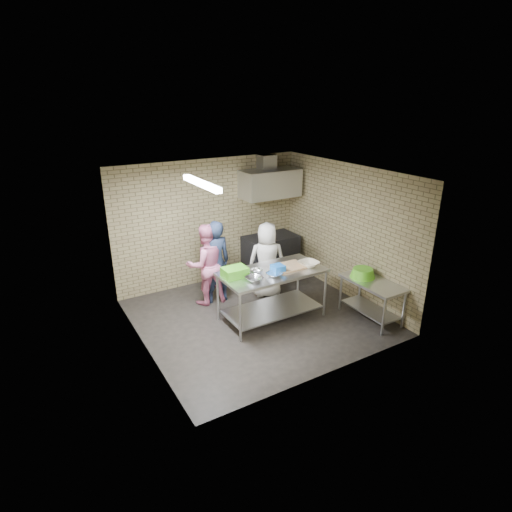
{
  "coord_description": "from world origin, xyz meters",
  "views": [
    {
      "loc": [
        -3.57,
        -5.99,
        3.95
      ],
      "look_at": [
        0.1,
        0.2,
        1.15
      ],
      "focal_mm": 29.53,
      "sensor_mm": 36.0,
      "label": 1
    }
  ],
  "objects_px": {
    "prep_table": "(272,295)",
    "blue_tub": "(278,269)",
    "bottle_red": "(267,185)",
    "woman_pink": "(206,264)",
    "green_basin": "(363,273)",
    "side_counter": "(371,300)",
    "bottle_green": "(282,184)",
    "green_crate": "(235,272)",
    "stove": "(270,255)",
    "man_navy": "(216,262)",
    "woman_white": "(267,260)"
  },
  "relations": [
    {
      "from": "green_basin",
      "to": "bottle_green",
      "type": "distance_m",
      "value": 2.98
    },
    {
      "from": "stove",
      "to": "green_crate",
      "type": "height_order",
      "value": "green_crate"
    },
    {
      "from": "prep_table",
      "to": "stove",
      "type": "height_order",
      "value": "prep_table"
    },
    {
      "from": "green_crate",
      "to": "green_basin",
      "type": "height_order",
      "value": "green_crate"
    },
    {
      "from": "green_basin",
      "to": "woman_white",
      "type": "relative_size",
      "value": 0.29
    },
    {
      "from": "green_basin",
      "to": "bottle_red",
      "type": "bearing_deg",
      "value": 97.9
    },
    {
      "from": "prep_table",
      "to": "woman_white",
      "type": "distance_m",
      "value": 1.0
    },
    {
      "from": "prep_table",
      "to": "green_basin",
      "type": "xyz_separation_m",
      "value": [
        1.54,
        -0.7,
        0.36
      ]
    },
    {
      "from": "side_counter",
      "to": "man_navy",
      "type": "distance_m",
      "value": 3.04
    },
    {
      "from": "side_counter",
      "to": "blue_tub",
      "type": "distance_m",
      "value": 1.85
    },
    {
      "from": "bottle_green",
      "to": "man_navy",
      "type": "bearing_deg",
      "value": -157.54
    },
    {
      "from": "prep_table",
      "to": "woman_pink",
      "type": "height_order",
      "value": "woman_pink"
    },
    {
      "from": "prep_table",
      "to": "blue_tub",
      "type": "xyz_separation_m",
      "value": [
        0.05,
        -0.1,
        0.54
      ]
    },
    {
      "from": "side_counter",
      "to": "bottle_green",
      "type": "xyz_separation_m",
      "value": [
        0.0,
        2.99,
        1.64
      ]
    },
    {
      "from": "bottle_green",
      "to": "woman_pink",
      "type": "xyz_separation_m",
      "value": [
        -2.34,
        -0.84,
        -1.2
      ]
    },
    {
      "from": "side_counter",
      "to": "prep_table",
      "type": "bearing_deg",
      "value": 148.73
    },
    {
      "from": "stove",
      "to": "bottle_red",
      "type": "distance_m",
      "value": 1.6
    },
    {
      "from": "man_navy",
      "to": "woman_white",
      "type": "relative_size",
      "value": 1.08
    },
    {
      "from": "stove",
      "to": "man_navy",
      "type": "xyz_separation_m",
      "value": [
        -1.7,
        -0.65,
        0.39
      ]
    },
    {
      "from": "blue_tub",
      "to": "side_counter",
      "type": "bearing_deg",
      "value": -29.31
    },
    {
      "from": "green_crate",
      "to": "woman_white",
      "type": "xyz_separation_m",
      "value": [
        1.12,
        0.73,
        -0.25
      ]
    },
    {
      "from": "blue_tub",
      "to": "woman_white",
      "type": "xyz_separation_m",
      "value": [
        0.37,
        0.95,
        -0.24
      ]
    },
    {
      "from": "green_crate",
      "to": "side_counter",
      "type": "bearing_deg",
      "value": -25.29
    },
    {
      "from": "man_navy",
      "to": "blue_tub",
      "type": "bearing_deg",
      "value": 119.53
    },
    {
      "from": "man_navy",
      "to": "bottle_green",
      "type": "bearing_deg",
      "value": -154.93
    },
    {
      "from": "green_crate",
      "to": "green_basin",
      "type": "distance_m",
      "value": 2.4
    },
    {
      "from": "bottle_red",
      "to": "green_basin",
      "type": "bearing_deg",
      "value": -82.1
    },
    {
      "from": "green_basin",
      "to": "blue_tub",
      "type": "bearing_deg",
      "value": 158.12
    },
    {
      "from": "bottle_red",
      "to": "woman_pink",
      "type": "xyz_separation_m",
      "value": [
        -1.94,
        -0.84,
        -1.21
      ]
    },
    {
      "from": "side_counter",
      "to": "green_basin",
      "type": "bearing_deg",
      "value": 94.57
    },
    {
      "from": "man_navy",
      "to": "bottle_red",
      "type": "bearing_deg",
      "value": -150.47
    },
    {
      "from": "prep_table",
      "to": "green_basin",
      "type": "height_order",
      "value": "prep_table"
    },
    {
      "from": "stove",
      "to": "green_basin",
      "type": "height_order",
      "value": "green_basin"
    },
    {
      "from": "stove",
      "to": "green_basin",
      "type": "distance_m",
      "value": 2.57
    },
    {
      "from": "green_basin",
      "to": "man_navy",
      "type": "height_order",
      "value": "man_navy"
    },
    {
      "from": "woman_pink",
      "to": "bottle_green",
      "type": "bearing_deg",
      "value": -157.61
    },
    {
      "from": "prep_table",
      "to": "green_basin",
      "type": "bearing_deg",
      "value": -24.38
    },
    {
      "from": "woman_white",
      "to": "bottle_green",
      "type": "bearing_deg",
      "value": -109.77
    },
    {
      "from": "bottle_red",
      "to": "bottle_green",
      "type": "height_order",
      "value": "bottle_red"
    },
    {
      "from": "side_counter",
      "to": "green_crate",
      "type": "distance_m",
      "value": 2.59
    },
    {
      "from": "man_navy",
      "to": "woman_white",
      "type": "xyz_separation_m",
      "value": [
        1.01,
        -0.3,
        -0.06
      ]
    },
    {
      "from": "prep_table",
      "to": "bottle_red",
      "type": "height_order",
      "value": "bottle_red"
    },
    {
      "from": "prep_table",
      "to": "bottle_red",
      "type": "xyz_separation_m",
      "value": [
        1.16,
        2.04,
        1.55
      ]
    },
    {
      "from": "bottle_green",
      "to": "man_navy",
      "type": "distance_m",
      "value": 2.6
    },
    {
      "from": "green_crate",
      "to": "bottle_red",
      "type": "distance_m",
      "value": 2.86
    },
    {
      "from": "side_counter",
      "to": "bottle_red",
      "type": "relative_size",
      "value": 6.67
    },
    {
      "from": "blue_tub",
      "to": "woman_white",
      "type": "bearing_deg",
      "value": 68.75
    },
    {
      "from": "bottle_red",
      "to": "woman_white",
      "type": "distance_m",
      "value": 1.88
    },
    {
      "from": "stove",
      "to": "man_navy",
      "type": "relative_size",
      "value": 0.71
    },
    {
      "from": "stove",
      "to": "bottle_red",
      "type": "relative_size",
      "value": 6.67
    }
  ]
}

